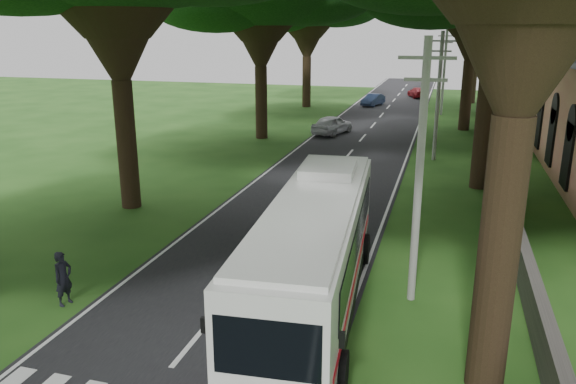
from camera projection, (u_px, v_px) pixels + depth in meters
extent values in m
plane|color=#1C4513|center=(161.00, 380.00, 13.58)|extent=(140.00, 140.00, 0.00)
cube|color=black|center=(346.00, 158.00, 36.63)|extent=(8.00, 120.00, 0.04)
cube|color=#383533|center=(494.00, 161.00, 33.16)|extent=(0.35, 50.00, 1.20)
cylinder|color=gray|center=(419.00, 176.00, 16.53)|extent=(0.24, 0.24, 8.00)
cube|color=gray|center=(427.00, 58.00, 15.57)|extent=(1.60, 0.10, 0.10)
cube|color=gray|center=(426.00, 80.00, 15.74)|extent=(1.20, 0.10, 0.10)
cylinder|color=gray|center=(438.00, 97.00, 34.97)|extent=(0.24, 0.24, 8.00)
cube|color=gray|center=(442.00, 41.00, 34.01)|extent=(1.60, 0.10, 0.10)
cube|color=gray|center=(442.00, 51.00, 34.18)|extent=(1.20, 0.10, 0.10)
cylinder|color=gray|center=(444.00, 73.00, 53.41)|extent=(0.24, 0.24, 8.00)
cube|color=gray|center=(447.00, 36.00, 52.45)|extent=(1.60, 0.10, 0.10)
cube|color=gray|center=(446.00, 43.00, 52.62)|extent=(1.20, 0.10, 0.10)
cylinder|color=black|center=(127.00, 145.00, 25.92)|extent=(0.90, 0.90, 5.93)
cone|color=black|center=(118.00, 36.00, 24.54)|extent=(3.20, 3.20, 3.80)
cylinder|color=black|center=(261.00, 103.00, 42.46)|extent=(0.90, 0.90, 5.39)
cone|color=black|center=(260.00, 40.00, 41.16)|extent=(3.20, 3.20, 3.80)
cylinder|color=black|center=(307.00, 82.00, 59.34)|extent=(0.90, 0.90, 5.26)
cone|color=black|center=(307.00, 37.00, 58.06)|extent=(3.20, 3.20, 3.80)
ellipsoid|color=black|center=(307.00, 2.00, 57.06)|extent=(12.40, 12.40, 5.21)
cylinder|color=black|center=(498.00, 259.00, 12.53)|extent=(0.90, 0.90, 6.47)
cone|color=black|center=(525.00, 19.00, 11.08)|extent=(3.20, 3.20, 3.80)
cylinder|color=black|center=(483.00, 132.00, 29.06)|extent=(0.90, 0.90, 5.98)
cone|color=black|center=(493.00, 34.00, 27.68)|extent=(3.20, 3.20, 3.80)
cylinder|color=black|center=(466.00, 96.00, 45.84)|extent=(0.90, 0.90, 5.62)
cone|color=black|center=(472.00, 36.00, 44.51)|extent=(3.20, 3.20, 3.80)
cylinder|color=black|center=(473.00, 77.00, 62.15)|extent=(0.90, 0.90, 5.82)
cone|color=black|center=(477.00, 32.00, 60.79)|extent=(3.20, 3.20, 3.80)
cube|color=white|center=(314.00, 250.00, 16.53)|extent=(3.37, 12.01, 2.92)
cube|color=black|center=(316.00, 233.00, 16.69)|extent=(3.26, 9.85, 1.09)
cube|color=black|center=(314.00, 294.00, 16.93)|extent=(3.41, 12.05, 0.35)
cube|color=#B60C1B|center=(314.00, 271.00, 16.72)|extent=(3.33, 10.83, 0.18)
cube|color=white|center=(315.00, 201.00, 16.10)|extent=(3.13, 11.41, 0.18)
cylinder|color=black|center=(237.00, 361.00, 13.44)|extent=(0.43, 1.11, 1.09)
cylinder|color=black|center=(340.00, 373.00, 12.96)|extent=(0.43, 1.11, 1.09)
cylinder|color=black|center=(297.00, 244.00, 20.68)|extent=(0.43, 1.11, 1.09)
cylinder|color=black|center=(364.00, 249.00, 20.20)|extent=(0.43, 1.11, 1.09)
imported|color=silver|center=(332.00, 125.00, 44.47)|extent=(2.93, 4.71, 1.50)
imported|color=#212E4D|center=(373.00, 100.00, 60.54)|extent=(2.31, 3.98, 1.24)
imported|color=maroon|center=(418.00, 92.00, 67.50)|extent=(2.92, 4.48, 1.21)
imported|color=black|center=(63.00, 278.00, 17.09)|extent=(0.53, 0.70, 1.72)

